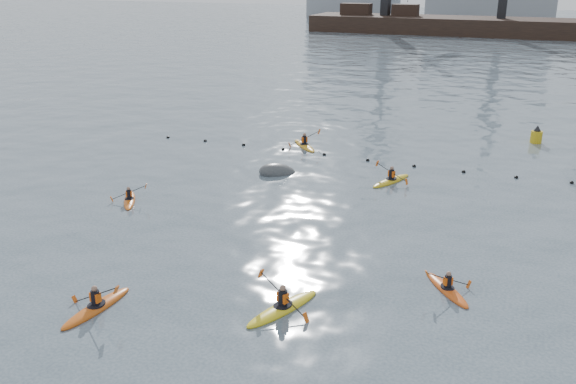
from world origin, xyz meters
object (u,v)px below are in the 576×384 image
(kayaker_0, at_px, (96,307))
(nav_buoy, at_px, (536,137))
(kayaker_2, at_px, (129,200))
(kayaker_4, at_px, (447,289))
(mooring_buoy, at_px, (278,173))
(kayaker_3, at_px, (391,180))
(kayaker_1, at_px, (283,307))
(kayaker_5, at_px, (304,145))

(kayaker_0, xyz_separation_m, nav_buoy, (14.23, 30.07, 0.34))
(kayaker_2, bearing_deg, kayaker_0, -92.91)
(kayaker_4, bearing_deg, mooring_buoy, -81.20)
(kayaker_3, bearing_deg, kayaker_1, -67.91)
(kayaker_1, bearing_deg, nav_buoy, 95.94)
(kayaker_2, bearing_deg, kayaker_5, 37.53)
(kayaker_1, relative_size, kayaker_3, 1.07)
(kayaker_1, bearing_deg, kayaker_5, 130.57)
(kayaker_1, xyz_separation_m, nav_buoy, (7.98, 27.61, 0.33))
(kayaker_4, bearing_deg, kayaker_1, -3.74)
(kayaker_1, xyz_separation_m, kayaker_4, (5.28, 3.62, -0.02))
(mooring_buoy, bearing_deg, kayaker_5, 95.43)
(kayaker_0, xyz_separation_m, kayaker_3, (6.65, 17.87, -0.00))
(kayaker_0, distance_m, kayaker_4, 13.03)
(kayaker_0, distance_m, mooring_buoy, 16.89)
(kayaker_5, height_order, nav_buoy, nav_buoy)
(kayaker_0, bearing_deg, kayaker_3, 75.41)
(kayaker_3, bearing_deg, kayaker_4, -43.95)
(kayaker_2, relative_size, kayaker_5, 0.90)
(kayaker_1, height_order, kayaker_3, kayaker_1)
(kayaker_0, bearing_deg, kayaker_4, 33.67)
(kayaker_0, xyz_separation_m, kayaker_1, (6.25, 2.47, 0.01))
(kayaker_0, relative_size, mooring_buoy, 1.43)
(kayaker_3, height_order, kayaker_5, kayaker_5)
(kayaker_1, distance_m, kayaker_2, 13.71)
(kayaker_0, relative_size, nav_buoy, 2.34)
(kayaker_5, relative_size, mooring_buoy, 1.27)
(nav_buoy, bearing_deg, kayaker_4, -96.43)
(kayaker_2, height_order, kayaker_3, kayaker_3)
(kayaker_1, bearing_deg, kayaker_0, -136.40)
(kayaker_2, xyz_separation_m, mooring_buoy, (5.43, 7.31, -0.09))
(kayaker_5, distance_m, mooring_buoy, 6.17)
(kayaker_3, xyz_separation_m, mooring_buoy, (-6.70, -0.99, -0.10))
(kayaker_2, bearing_deg, nav_buoy, 13.45)
(kayaker_1, relative_size, kayaker_4, 1.34)
(nav_buoy, bearing_deg, kayaker_3, -121.83)
(mooring_buoy, bearing_deg, kayaker_4, -43.01)
(kayaker_2, bearing_deg, kayaker_4, -44.28)
(kayaker_1, xyz_separation_m, kayaker_3, (0.41, 15.41, -0.01))
(mooring_buoy, bearing_deg, kayaker_1, -66.40)
(kayaker_3, xyz_separation_m, kayaker_5, (-7.29, 5.16, 0.00))
(kayaker_3, height_order, nav_buoy, nav_buoy)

